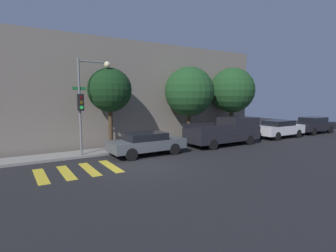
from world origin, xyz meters
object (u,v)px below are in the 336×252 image
Objects in this scene: tree_near_corner at (110,90)px; tree_far_end at (232,90)px; sedan_far_end at (313,125)px; traffic_light_pole at (87,94)px; tree_midblock at (189,92)px; pickup_truck at (226,131)px; sedan_middle at (279,128)px; sedan_near_corner at (147,143)px.

tree_near_corner is 10.18m from tree_far_end.
tree_far_end reaches higher than sedan_far_end.
tree_midblock reaches higher than traffic_light_pole.
pickup_truck is 0.96× the size of tree_far_end.
traffic_light_pole is 1.07× the size of tree_near_corner.
pickup_truck reaches higher than sedan_middle.
pickup_truck is at bearing -142.28° from tree_far_end.
tree_far_end reaches higher than tree_near_corner.
tree_midblock reaches higher than sedan_far_end.
sedan_near_corner is at bearing -156.52° from tree_midblock.
tree_far_end is (10.17, 0.00, 0.13)m from tree_near_corner.
tree_far_end is (11.71, 0.67, 0.38)m from traffic_light_pole.
sedan_near_corner is at bearing -167.48° from tree_far_end.
tree_far_end is (4.27, 0.00, 0.15)m from tree_midblock.
tree_far_end reaches higher than traffic_light_pole.
sedan_middle is at bearing -14.03° from tree_midblock.
sedan_far_end is at bearing -0.00° from sedan_middle.
sedan_near_corner is 0.79× the size of tree_midblock.
pickup_truck is 1.07× the size of tree_near_corner.
tree_far_end is at bearing 12.52° from sedan_near_corner.
tree_midblock is (-12.84, 1.94, 2.93)m from sedan_far_end.
traffic_light_pole is 1.24× the size of sedan_near_corner.
pickup_truck is 3.81m from tree_midblock.
tree_midblock is (7.44, 0.67, 0.23)m from traffic_light_pole.
traffic_light_pole is at bearing -176.72° from tree_far_end.
traffic_light_pole is at bearing 176.42° from sedan_far_end.
sedan_middle is at bearing 0.00° from pickup_truck.
sedan_middle is 1.01× the size of sedan_far_end.
sedan_far_end is (17.31, 0.00, 0.08)m from sedan_near_corner.
sedan_middle is 5.06m from tree_far_end.
sedan_middle reaches higher than sedan_near_corner.
tree_near_corner is (1.54, 0.67, 0.24)m from traffic_light_pole.
tree_near_corner is 0.90× the size of tree_far_end.
sedan_far_end is 0.78× the size of tree_far_end.
sedan_far_end is 13.32m from tree_midblock.
sedan_near_corner is 3.87m from tree_near_corner.
traffic_light_pole is at bearing 172.14° from pickup_truck.
tree_near_corner is at bearing 180.00° from tree_far_end.
tree_near_corner is at bearing 171.92° from sedan_middle.
tree_far_end is (-8.57, 1.94, 3.08)m from sedan_far_end.
traffic_light_pole is at bearing -174.85° from tree_midblock.
sedan_far_end is at bearing -5.91° from tree_near_corner.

